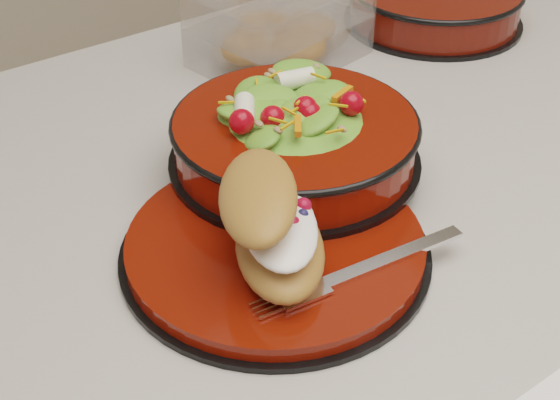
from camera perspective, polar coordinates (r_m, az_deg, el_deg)
island_counter at (r=1.21m, az=8.55°, el=-11.51°), size 1.24×0.74×0.90m
dinner_plate at (r=0.68m, az=-0.26°, el=-3.40°), size 0.27×0.27×0.02m
salad_bowl at (r=0.75m, az=1.09°, el=5.13°), size 0.25×0.25×0.10m
croissant at (r=0.63m, az=-0.35°, el=-1.77°), size 0.13×0.17×0.08m
fork at (r=0.65m, az=6.34°, el=-4.92°), size 0.18×0.04×0.00m
pastry_box at (r=1.00m, az=-0.02°, el=12.50°), size 0.22×0.18×0.09m
extra_bowl at (r=1.13m, az=11.23°, el=13.99°), size 0.25×0.25×0.05m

